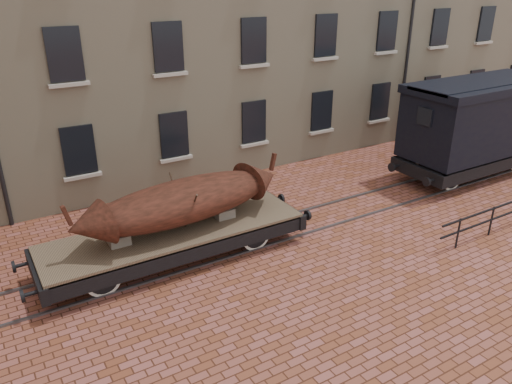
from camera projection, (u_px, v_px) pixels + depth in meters
ground at (304, 222)px, 16.91m from camera, size 90.00×90.00×0.00m
rail_track at (304, 222)px, 16.90m from camera, size 30.00×1.52×0.06m
flatcar_wagon at (175, 236)px, 14.40m from camera, size 8.50×2.31×1.28m
iron_boat at (184, 201)px, 14.15m from camera, size 6.65×2.35×1.59m
goods_van at (480, 117)px, 20.02m from camera, size 7.60×2.77×3.93m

